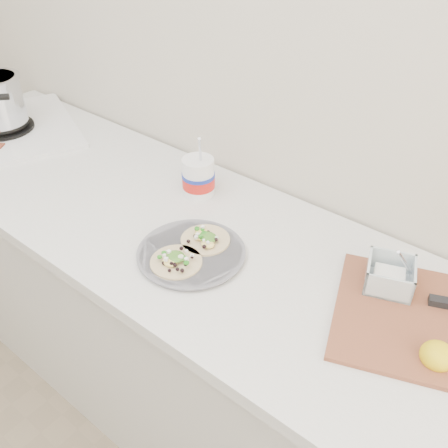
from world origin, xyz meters
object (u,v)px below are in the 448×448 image
Objects in this scene: stove at (0,112)px; taco_plate at (191,250)px; cutboard at (446,318)px; tub at (199,175)px.

taco_plate is (1.03, -0.09, -0.07)m from stove.
stove is 1.04m from taco_plate.
cutboard is at bearing 26.49° from stove.
stove is at bearing -170.21° from tub.
tub is at bearing 127.31° from taco_plate.
stove is 2.41× the size of taco_plate.
taco_plate is at bearing -52.69° from tub.
stove is at bearing 162.65° from cutboard.
cutboard reaches higher than taco_plate.
cutboard is (0.79, -0.05, -0.05)m from tub.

